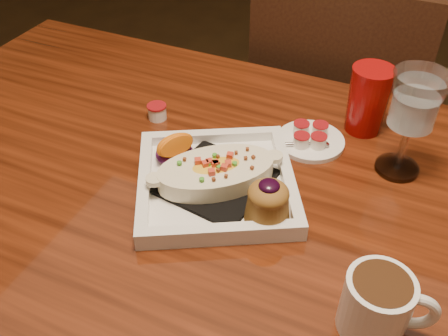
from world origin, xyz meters
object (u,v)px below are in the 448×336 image
at_px(coffee_mug, 379,304).
at_px(goblet, 414,107).
at_px(saucer, 309,139).
at_px(red_tumbler, 368,100).
at_px(plate, 222,180).
at_px(chair_far, 333,127).
at_px(table, 246,258).

relative_size(coffee_mug, goblet, 0.63).
bearing_deg(saucer, red_tumbler, 47.57).
bearing_deg(saucer, goblet, -3.18).
bearing_deg(goblet, plate, -144.79).
height_order(chair_far, saucer, chair_far).
height_order(saucer, red_tumbler, red_tumbler).
relative_size(plate, coffee_mug, 2.92).
relative_size(chair_far, plate, 2.79).
height_order(table, goblet, goblet).
height_order(plate, coffee_mug, coffee_mug).
height_order(chair_far, coffee_mug, chair_far).
distance_m(table, plate, 0.14).
height_order(goblet, red_tumbler, goblet).
height_order(table, coffee_mug, coffee_mug).
xyz_separation_m(table, saucer, (0.03, 0.22, 0.11)).
distance_m(plate, saucer, 0.20).
relative_size(goblet, saucer, 1.50).
height_order(coffee_mug, red_tumbler, red_tumbler).
xyz_separation_m(plate, goblet, (0.25, 0.17, 0.10)).
distance_m(table, coffee_mug, 0.28).
bearing_deg(red_tumbler, goblet, -49.71).
bearing_deg(table, coffee_mug, -27.68).
distance_m(chair_far, goblet, 0.59).
xyz_separation_m(plate, red_tumbler, (0.17, 0.27, 0.04)).
distance_m(goblet, red_tumbler, 0.14).
height_order(chair_far, plate, chair_far).
distance_m(chair_far, plate, 0.66).
bearing_deg(red_tumbler, table, -109.82).
height_order(table, red_tumbler, red_tumbler).
bearing_deg(saucer, table, -98.19).
bearing_deg(table, goblet, 47.90).
bearing_deg(plate, red_tumbler, 29.22).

